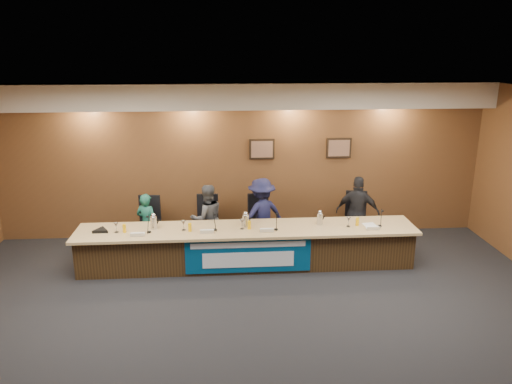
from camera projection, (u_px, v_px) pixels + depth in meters
floor at (257, 339)px, 6.92m from camera, size 10.00×10.00×0.00m
ceiling at (257, 107)px, 6.00m from camera, size 10.00×8.00×0.04m
wall_back at (242, 161)px, 10.28m from camera, size 10.00×0.04×3.20m
soffit at (242, 96)px, 9.65m from camera, size 10.00×0.50×0.50m
dais_body at (247, 248)px, 9.11m from camera, size 6.00×0.80×0.70m
dais_top at (247, 229)px, 8.96m from camera, size 6.10×0.95×0.05m
banner at (248, 255)px, 8.71m from camera, size 2.20×0.02×0.65m
banner_text_upper at (248, 245)px, 8.64m from camera, size 2.00×0.01×0.10m
banner_text_lower at (248, 260)px, 8.72m from camera, size 1.60×0.01×0.28m
wall_photo_left at (262, 149)px, 10.21m from camera, size 0.52×0.04×0.42m
wall_photo_right at (339, 148)px, 10.32m from camera, size 0.52×0.04×0.42m
panelist_a at (147, 224)px, 9.60m from camera, size 0.52×0.44×1.20m
panelist_b at (207, 218)px, 9.65m from camera, size 0.78×0.69×1.35m
panelist_c at (262, 215)px, 9.71m from camera, size 1.08×0.88×1.46m
panelist_d at (358, 212)px, 9.84m from camera, size 0.92×0.63×1.46m
office_chair_a at (148, 228)px, 9.73m from camera, size 0.53×0.53×0.08m
office_chair_b at (208, 226)px, 9.81m from camera, size 0.49×0.49×0.08m
office_chair_c at (261, 225)px, 9.88m from camera, size 0.57×0.57×0.08m
office_chair_d at (356, 222)px, 10.01m from camera, size 0.57×0.57×0.08m
nameplate_a at (137, 234)px, 8.53m from camera, size 0.24×0.08×0.10m
microphone_a at (149, 232)px, 8.74m from camera, size 0.07×0.07×0.02m
juice_glass_a at (124, 228)px, 8.72m from camera, size 0.06×0.06×0.15m
water_glass_a at (116, 228)px, 8.72m from camera, size 0.08×0.08×0.18m
nameplate_b at (207, 231)px, 8.67m from camera, size 0.24×0.08×0.10m
microphone_b at (215, 230)px, 8.85m from camera, size 0.07×0.07×0.02m
juice_glass_b at (190, 227)px, 8.78m from camera, size 0.06×0.06×0.15m
water_glass_b at (184, 225)px, 8.82m from camera, size 0.08×0.08×0.18m
nameplate_c at (267, 230)px, 8.73m from camera, size 0.24×0.08×0.10m
microphone_c at (276, 229)px, 8.86m from camera, size 0.07×0.07×0.02m
juice_glass_c at (249, 225)px, 8.88m from camera, size 0.06×0.06×0.15m
water_glass_c at (242, 224)px, 8.88m from camera, size 0.08×0.08×0.18m
nameplate_d at (373, 228)px, 8.83m from camera, size 0.24×0.08×0.10m
microphone_d at (380, 226)px, 9.03m from camera, size 0.07×0.07×0.02m
juice_glass_d at (357, 222)px, 9.06m from camera, size 0.06×0.06×0.15m
water_glass_d at (348, 222)px, 9.00m from camera, size 0.08×0.08×0.18m
carafe_left at (154, 223)px, 8.89m from camera, size 0.12×0.12×0.23m
carafe_mid at (246, 221)px, 9.00m from camera, size 0.12×0.12×0.22m
carafe_right at (320, 219)px, 9.10m from camera, size 0.11×0.11×0.22m
speakerphone at (101, 230)px, 8.77m from camera, size 0.32×0.32×0.05m
paper_stack at (370, 226)px, 9.06m from camera, size 0.26×0.33×0.01m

